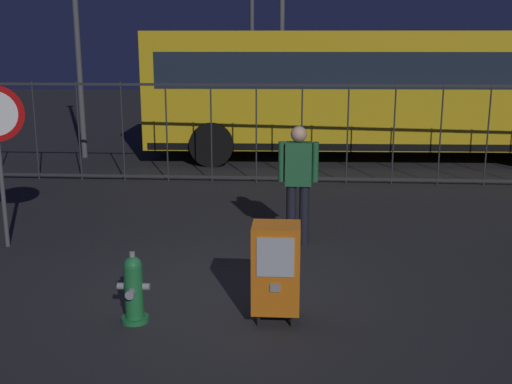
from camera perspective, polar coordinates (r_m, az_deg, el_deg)
The scene contains 8 objects.
ground_plane at distance 7.27m, azimuth -3.03°, elevation -9.10°, with size 60.00×60.00×0.00m, color #262628.
fire_hydrant at distance 6.56m, azimuth -10.97°, elevation -8.60°, with size 0.33×0.32×0.75m.
newspaper_box_primary at distance 6.40m, azimuth 1.81°, elevation -6.83°, with size 0.48×0.42×1.02m.
pedestrian at distance 8.71m, azimuth 3.82°, elevation 1.23°, with size 0.55×0.22×1.67m.
fence_barrier at distance 12.60m, azimuth 0.03°, elevation 5.39°, with size 18.03×0.04×2.00m.
bus_near at distance 15.57m, azimuth 10.15°, elevation 9.30°, with size 10.58×3.07×3.00m.
bus_far at distance 20.44m, azimuth 20.18°, elevation 9.65°, with size 10.73×3.81×3.00m.
street_light_near_left at distance 21.80m, azimuth -0.37°, elevation 16.19°, with size 0.32×0.32×6.53m.
Camera 1 is at (0.83, -6.67, 2.79)m, focal length 44.37 mm.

